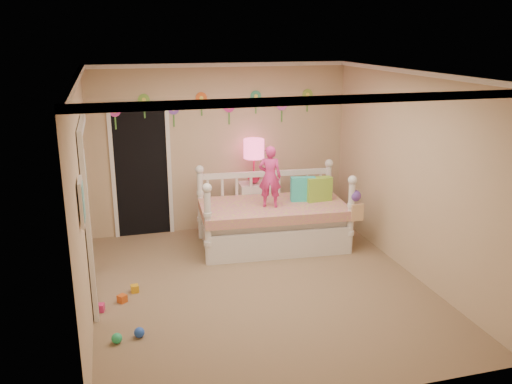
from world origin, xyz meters
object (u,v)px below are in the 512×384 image
object	(u,v)px
child	(270,177)
nightstand	(254,206)
table_lamp	(254,154)
daybed	(273,208)

from	to	relation	value
child	nightstand	bearing A→B (deg)	-68.51
child	table_lamp	world-z (taller)	child
nightstand	table_lamp	bearing A→B (deg)	-74.32
child	daybed	bearing A→B (deg)	-106.23
daybed	table_lamp	bearing A→B (deg)	101.42
daybed	child	world-z (taller)	child
daybed	child	size ratio (longest dim) A/B	2.41
daybed	table_lamp	xyz separation A→B (m)	(-0.09, 0.72, 0.65)
daybed	child	xyz separation A→B (m)	(-0.08, -0.11, 0.51)
daybed	table_lamp	world-z (taller)	table_lamp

